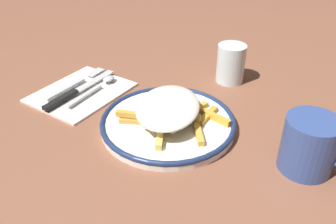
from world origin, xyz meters
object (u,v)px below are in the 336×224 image
at_px(spoon, 100,85).
at_px(plate, 168,123).
at_px(fork, 76,83).
at_px(coffee_mug, 310,145).
at_px(water_glass, 231,64).
at_px(knife, 75,92).
at_px(fries_heap, 171,109).
at_px(napkin, 81,91).

bearing_deg(spoon, plate, -5.68).
relative_size(fork, coffee_mug, 1.51).
height_order(spoon, water_glass, water_glass).
distance_m(fork, spoon, 0.06).
xyz_separation_m(water_glass, coffee_mug, (0.25, -0.20, 0.00)).
bearing_deg(knife, water_glass, 49.46).
distance_m(knife, coffee_mug, 0.49).
xyz_separation_m(fork, knife, (0.03, -0.03, 0.00)).
bearing_deg(fries_heap, napkin, -175.56).
bearing_deg(napkin, spoon, 55.56).
xyz_separation_m(spoon, water_glass, (0.21, 0.22, 0.03)).
xyz_separation_m(knife, spoon, (0.02, 0.05, 0.00)).
distance_m(fries_heap, knife, 0.24).
bearing_deg(coffee_mug, fork, -174.85).
bearing_deg(water_glass, napkin, -132.75).
bearing_deg(water_glass, spoon, -133.88).
distance_m(napkin, fork, 0.03).
distance_m(fork, coffee_mug, 0.52).
distance_m(fries_heap, spoon, 0.22).
bearing_deg(plate, coffee_mug, 10.15).
relative_size(plate, fries_heap, 1.30).
bearing_deg(fork, coffee_mug, 5.15).
relative_size(plate, napkin, 1.28).
height_order(plate, fries_heap, fries_heap).
bearing_deg(knife, plate, 7.90).
height_order(fork, coffee_mug, coffee_mug).
relative_size(knife, water_glass, 2.34).
relative_size(water_glass, coffee_mug, 0.77).
bearing_deg(fork, napkin, -22.82).
relative_size(plate, knife, 1.24).
height_order(fork, knife, knife).
bearing_deg(plate, napkin, -176.69).
relative_size(knife, spoon, 1.38).
relative_size(fork, water_glass, 1.97).
distance_m(fries_heap, water_glass, 0.24).
bearing_deg(water_glass, knife, -130.54).
relative_size(fries_heap, fork, 1.14).
bearing_deg(plate, water_glass, 89.63).
bearing_deg(knife, coffee_mug, 9.07).
distance_m(napkin, spoon, 0.04).
bearing_deg(plate, fork, -179.69).
bearing_deg(knife, napkin, 94.80).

